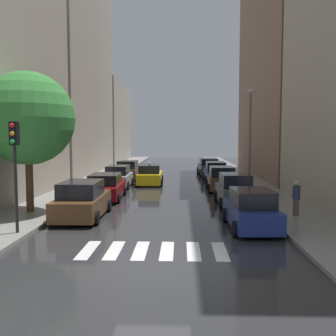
# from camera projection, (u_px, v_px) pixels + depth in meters

# --- Properties ---
(ground_plane) EXTENTS (28.00, 72.00, 0.04)m
(ground_plane) POSITION_uv_depth(u_px,v_px,m) (171.00, 179.00, 35.42)
(ground_plane) COLOR #2A2A2D
(sidewalk_left) EXTENTS (3.00, 72.00, 0.15)m
(sidewalk_left) POSITION_uv_depth(u_px,v_px,m) (101.00, 178.00, 35.63)
(sidewalk_left) COLOR gray
(sidewalk_left) RESTS_ON ground
(sidewalk_right) EXTENTS (3.00, 72.00, 0.15)m
(sidewalk_right) POSITION_uv_depth(u_px,v_px,m) (242.00, 178.00, 35.19)
(sidewalk_right) COLOR gray
(sidewalk_right) RESTS_ON ground
(crosswalk_stripes) EXTENTS (4.95, 2.20, 0.01)m
(crosswalk_stripes) POSITION_uv_depth(u_px,v_px,m) (154.00, 251.00, 13.04)
(crosswalk_stripes) COLOR silver
(crosswalk_stripes) RESTS_ON ground
(building_left_mid) EXTENTS (6.00, 18.85, 22.30)m
(building_left_mid) POSITION_uv_depth(u_px,v_px,m) (68.00, 67.00, 40.18)
(building_left_mid) COLOR #9E9384
(building_left_mid) RESTS_ON ground
(building_left_far) EXTENTS (6.00, 16.82, 11.98)m
(building_left_far) POSITION_uv_depth(u_px,v_px,m) (104.00, 123.00, 59.46)
(building_left_far) COLOR #9E9384
(building_left_far) RESTS_ON ground
(building_right_mid) EXTENTS (6.00, 19.90, 24.35)m
(building_right_mid) POSITION_uv_depth(u_px,v_px,m) (286.00, 50.00, 36.81)
(building_right_mid) COLOR #8C6B56
(building_right_mid) RESTS_ON ground
(parked_car_left_nearest) EXTENTS (2.21, 4.68, 1.78)m
(parked_car_left_nearest) POSITION_uv_depth(u_px,v_px,m) (82.00, 201.00, 18.26)
(parked_car_left_nearest) COLOR brown
(parked_car_left_nearest) RESTS_ON ground
(parked_car_left_second) EXTENTS (2.28, 4.79, 1.59)m
(parked_car_left_second) POSITION_uv_depth(u_px,v_px,m) (106.00, 187.00, 23.81)
(parked_car_left_second) COLOR maroon
(parked_car_left_second) RESTS_ON ground
(parked_car_left_third) EXTENTS (2.00, 4.21, 1.69)m
(parked_car_left_third) POSITION_uv_depth(u_px,v_px,m) (118.00, 177.00, 29.30)
(parked_car_left_third) COLOR #B2B7BF
(parked_car_left_third) RESTS_ON ground
(parked_car_left_fourth) EXTENTS (2.11, 4.27, 1.72)m
(parked_car_left_fourth) POSITION_uv_depth(u_px,v_px,m) (128.00, 171.00, 34.94)
(parked_car_left_fourth) COLOR brown
(parked_car_left_fourth) RESTS_ON ground
(parked_car_right_nearest) EXTENTS (2.10, 4.16, 1.69)m
(parked_car_right_nearest) POSITION_uv_depth(u_px,v_px,m) (251.00, 211.00, 16.06)
(parked_car_right_nearest) COLOR navy
(parked_car_right_nearest) RESTS_ON ground
(parked_car_right_second) EXTENTS (2.05, 4.06, 1.81)m
(parked_car_right_second) POSITION_uv_depth(u_px,v_px,m) (235.00, 191.00, 21.66)
(parked_car_right_second) COLOR #474C51
(parked_car_right_second) RESTS_ON ground
(parked_car_right_third) EXTENTS (2.12, 4.06, 1.75)m
(parked_car_right_third) POSITION_uv_depth(u_px,v_px,m) (222.00, 179.00, 27.59)
(parked_car_right_third) COLOR brown
(parked_car_right_third) RESTS_ON ground
(parked_car_right_fourth) EXTENTS (2.00, 4.73, 1.71)m
(parked_car_right_fourth) POSITION_uv_depth(u_px,v_px,m) (215.00, 172.00, 33.38)
(parked_car_right_fourth) COLOR navy
(parked_car_right_fourth) RESTS_ON ground
(parked_car_right_fifth) EXTENTS (2.23, 4.81, 1.68)m
(parked_car_right_fifth) POSITION_uv_depth(u_px,v_px,m) (208.00, 167.00, 39.24)
(parked_car_right_fifth) COLOR #474C51
(parked_car_right_fifth) RESTS_ON ground
(taxi_midroad) EXTENTS (2.14, 4.44, 1.81)m
(taxi_midroad) POSITION_uv_depth(u_px,v_px,m) (150.00, 175.00, 31.07)
(taxi_midroad) COLOR yellow
(taxi_midroad) RESTS_ON ground
(pedestrian_near_tree) EXTENTS (0.36, 0.36, 1.65)m
(pedestrian_near_tree) POSITION_uv_depth(u_px,v_px,m) (296.00, 197.00, 18.14)
(pedestrian_near_tree) COLOR brown
(pedestrian_near_tree) RESTS_ON sidewalk_right
(street_tree_left) EXTENTS (4.58, 4.58, 6.91)m
(street_tree_left) POSITION_uv_depth(u_px,v_px,m) (28.00, 119.00, 18.79)
(street_tree_left) COLOR #513823
(street_tree_left) RESTS_ON sidewalk_left
(traffic_light_left_corner) EXTENTS (0.30, 0.42, 4.30)m
(traffic_light_left_corner) POSITION_uv_depth(u_px,v_px,m) (15.00, 152.00, 14.66)
(traffic_light_left_corner) COLOR black
(traffic_light_left_corner) RESTS_ON sidewalk_left
(lamp_post_right) EXTENTS (0.60, 0.28, 6.89)m
(lamp_post_right) POSITION_uv_depth(u_px,v_px,m) (250.00, 133.00, 25.79)
(lamp_post_right) COLOR #595B60
(lamp_post_right) RESTS_ON sidewalk_right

